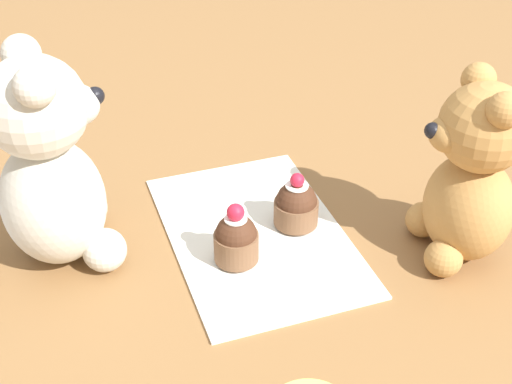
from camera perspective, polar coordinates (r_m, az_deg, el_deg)
The scene contains 6 objects.
ground_plane at distance 0.76m, azimuth 0.00°, elevation -3.46°, with size 4.00×4.00×0.00m, color olive.
knitted_placemat at distance 0.76m, azimuth 0.00°, elevation -3.28°, with size 0.27×0.18×0.01m, color silver.
teddy_bear_cream at distance 0.71m, azimuth -16.12°, elevation 1.93°, with size 0.12×0.12×0.23m.
teddy_bear_tan at distance 0.72m, azimuth 16.86°, elevation 1.24°, with size 0.12×0.11×0.20m.
cupcake_near_cream_bear at distance 0.71m, azimuth -1.60°, elevation -3.76°, with size 0.05×0.05×0.07m.
cupcake_near_tan_bear at distance 0.76m, azimuth 3.37°, elevation -1.27°, with size 0.05×0.05×0.06m.
Camera 1 is at (-0.57, 0.20, 0.47)m, focal length 50.00 mm.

